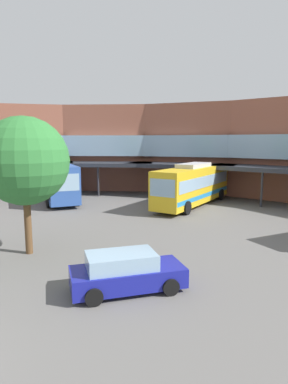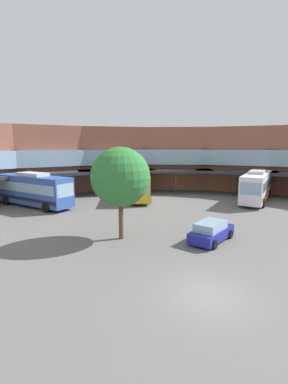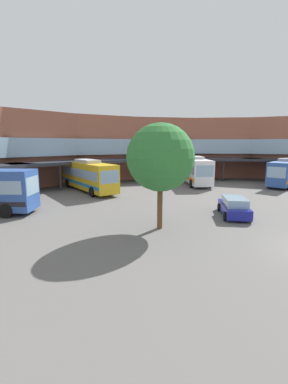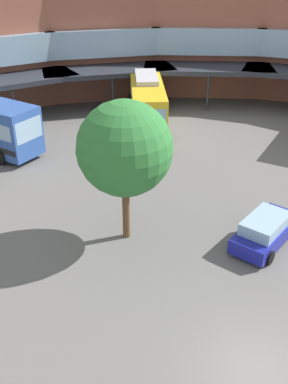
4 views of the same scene
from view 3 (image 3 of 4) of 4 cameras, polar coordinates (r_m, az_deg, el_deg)
name	(u,v)px [view 3 (image 3 of 4)]	position (r m, az deg, el deg)	size (l,w,h in m)	color
station_building	(71,150)	(31.45, -15.39, 8.62)	(73.48, 32.40, 9.86)	#93543F
bus_1	(88,175)	(33.15, -11.99, 3.59)	(4.64, 11.92, 3.82)	gold
bus_3	(194,170)	(39.01, 10.79, 4.71)	(9.36, 9.77, 3.96)	white
bus_4	(287,172)	(41.30, 28.45, 3.82)	(10.48, 3.11, 3.76)	#2D519E
parked_car	(234,207)	(22.27, 18.79, -3.07)	(4.59, 4.11, 1.53)	navy
plaza_tree	(160,158)	(17.45, 3.55, 7.37)	(4.46, 4.46, 7.03)	brown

